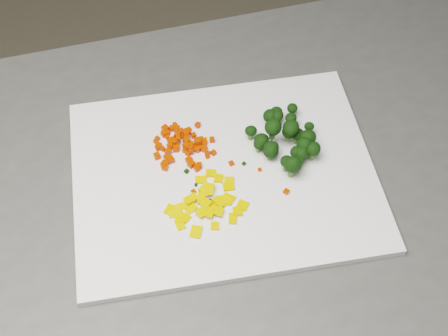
# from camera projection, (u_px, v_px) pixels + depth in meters

# --- Properties ---
(counter_block) EXTENTS (1.20, 1.03, 0.90)m
(counter_block) POSITION_uv_depth(u_px,v_px,m) (235.00, 307.00, 1.28)
(counter_block) COLOR #4E4E4B
(counter_block) RESTS_ON ground
(cutting_board) EXTENTS (0.52, 0.45, 0.01)m
(cutting_board) POSITION_uv_depth(u_px,v_px,m) (224.00, 174.00, 0.91)
(cutting_board) COLOR white
(cutting_board) RESTS_ON counter_block
(carrot_pile) EXTENTS (0.10, 0.10, 0.03)m
(carrot_pile) POSITION_uv_depth(u_px,v_px,m) (186.00, 142.00, 0.92)
(carrot_pile) COLOR red
(carrot_pile) RESTS_ON cutting_board
(pepper_pile) EXTENTS (0.11, 0.11, 0.02)m
(pepper_pile) POSITION_uv_depth(u_px,v_px,m) (206.00, 200.00, 0.87)
(pepper_pile) COLOR #FFB60D
(pepper_pile) RESTS_ON cutting_board
(broccoli_pile) EXTENTS (0.12, 0.12, 0.05)m
(broccoli_pile) POSITION_uv_depth(u_px,v_px,m) (288.00, 133.00, 0.92)
(broccoli_pile) COLOR black
(broccoli_pile) RESTS_ON cutting_board
(carrot_cube_0) EXTENTS (0.01, 0.01, 0.01)m
(carrot_cube_0) POSITION_uv_depth(u_px,v_px,m) (201.00, 140.00, 0.94)
(carrot_cube_0) COLOR red
(carrot_cube_0) RESTS_ON carrot_pile
(carrot_cube_1) EXTENTS (0.01, 0.01, 0.01)m
(carrot_cube_1) POSITION_uv_depth(u_px,v_px,m) (186.00, 150.00, 0.93)
(carrot_cube_1) COLOR red
(carrot_cube_1) RESTS_ON carrot_pile
(carrot_cube_2) EXTENTS (0.01, 0.01, 0.01)m
(carrot_cube_2) POSITION_uv_depth(u_px,v_px,m) (199.00, 147.00, 0.93)
(carrot_cube_2) COLOR red
(carrot_cube_2) RESTS_ON carrot_pile
(carrot_cube_3) EXTENTS (0.01, 0.01, 0.01)m
(carrot_cube_3) POSITION_uv_depth(u_px,v_px,m) (171.00, 145.00, 0.93)
(carrot_cube_3) COLOR red
(carrot_cube_3) RESTS_ON carrot_pile
(carrot_cube_4) EXTENTS (0.01, 0.01, 0.01)m
(carrot_cube_4) POSITION_uv_depth(u_px,v_px,m) (168.00, 152.00, 0.93)
(carrot_cube_4) COLOR red
(carrot_cube_4) RESTS_ON carrot_pile
(carrot_cube_5) EXTENTS (0.01, 0.01, 0.01)m
(carrot_cube_5) POSITION_uv_depth(u_px,v_px,m) (181.00, 131.00, 0.95)
(carrot_cube_5) COLOR red
(carrot_cube_5) RESTS_ON carrot_pile
(carrot_cube_6) EXTENTS (0.01, 0.01, 0.01)m
(carrot_cube_6) POSITION_uv_depth(u_px,v_px,m) (194.00, 135.00, 0.95)
(carrot_cube_6) COLOR red
(carrot_cube_6) RESTS_ON carrot_pile
(carrot_cube_7) EXTENTS (0.01, 0.01, 0.01)m
(carrot_cube_7) POSITION_uv_depth(u_px,v_px,m) (199.00, 166.00, 0.91)
(carrot_cube_7) COLOR red
(carrot_cube_7) RESTS_ON carrot_pile
(carrot_cube_8) EXTENTS (0.01, 0.01, 0.01)m
(carrot_cube_8) POSITION_uv_depth(u_px,v_px,m) (194.00, 146.00, 0.93)
(carrot_cube_8) COLOR red
(carrot_cube_8) RESTS_ON carrot_pile
(carrot_cube_9) EXTENTS (0.01, 0.01, 0.01)m
(carrot_cube_9) POSITION_uv_depth(u_px,v_px,m) (157.00, 156.00, 0.92)
(carrot_cube_9) COLOR red
(carrot_cube_9) RESTS_ON carrot_pile
(carrot_cube_10) EXTENTS (0.01, 0.01, 0.01)m
(carrot_cube_10) POSITION_uv_depth(u_px,v_px,m) (165.00, 167.00, 0.91)
(carrot_cube_10) COLOR red
(carrot_cube_10) RESTS_ON carrot_pile
(carrot_cube_11) EXTENTS (0.01, 0.01, 0.01)m
(carrot_cube_11) POSITION_uv_depth(u_px,v_px,m) (187.00, 137.00, 0.93)
(carrot_cube_11) COLOR red
(carrot_cube_11) RESTS_ON carrot_pile
(carrot_cube_12) EXTENTS (0.01, 0.01, 0.01)m
(carrot_cube_12) POSITION_uv_depth(u_px,v_px,m) (167.00, 133.00, 0.95)
(carrot_cube_12) COLOR red
(carrot_cube_12) RESTS_ON carrot_pile
(carrot_cube_13) EXTENTS (0.01, 0.01, 0.01)m
(carrot_cube_13) POSITION_uv_depth(u_px,v_px,m) (175.00, 127.00, 0.96)
(carrot_cube_13) COLOR red
(carrot_cube_13) RESTS_ON carrot_pile
(carrot_cube_14) EXTENTS (0.01, 0.01, 0.01)m
(carrot_cube_14) POSITION_uv_depth(u_px,v_px,m) (207.00, 156.00, 0.92)
(carrot_cube_14) COLOR red
(carrot_cube_14) RESTS_ON carrot_pile
(carrot_cube_15) EXTENTS (0.01, 0.01, 0.01)m
(carrot_cube_15) POSITION_uv_depth(u_px,v_px,m) (170.00, 141.00, 0.94)
(carrot_cube_15) COLOR red
(carrot_cube_15) RESTS_ON carrot_pile
(carrot_cube_16) EXTENTS (0.01, 0.01, 0.01)m
(carrot_cube_16) POSITION_uv_depth(u_px,v_px,m) (168.00, 161.00, 0.92)
(carrot_cube_16) COLOR red
(carrot_cube_16) RESTS_ON carrot_pile
(carrot_cube_17) EXTENTS (0.01, 0.01, 0.01)m
(carrot_cube_17) POSITION_uv_depth(u_px,v_px,m) (197.00, 125.00, 0.96)
(carrot_cube_17) COLOR red
(carrot_cube_17) RESTS_ON carrot_pile
(carrot_cube_18) EXTENTS (0.01, 0.01, 0.01)m
(carrot_cube_18) POSITION_uv_depth(u_px,v_px,m) (197.00, 142.00, 0.93)
(carrot_cube_18) COLOR red
(carrot_cube_18) RESTS_ON carrot_pile
(carrot_cube_19) EXTENTS (0.01, 0.01, 0.01)m
(carrot_cube_19) POSITION_uv_depth(u_px,v_px,m) (189.00, 160.00, 0.92)
(carrot_cube_19) COLOR red
(carrot_cube_19) RESTS_ON carrot_pile
(carrot_cube_20) EXTENTS (0.01, 0.01, 0.01)m
(carrot_cube_20) POSITION_uv_depth(u_px,v_px,m) (164.00, 134.00, 0.95)
(carrot_cube_20) COLOR red
(carrot_cube_20) RESTS_ON carrot_pile
(carrot_cube_21) EXTENTS (0.01, 0.01, 0.01)m
(carrot_cube_21) POSITION_uv_depth(u_px,v_px,m) (212.00, 140.00, 0.94)
(carrot_cube_21) COLOR red
(carrot_cube_21) RESTS_ON carrot_pile
(carrot_cube_22) EXTENTS (0.01, 0.01, 0.01)m
(carrot_cube_22) POSITION_uv_depth(u_px,v_px,m) (177.00, 135.00, 0.94)
(carrot_cube_22) COLOR red
(carrot_cube_22) RESTS_ON carrot_pile
(carrot_cube_23) EXTENTS (0.01, 0.01, 0.01)m
(carrot_cube_23) POSITION_uv_depth(u_px,v_px,m) (201.00, 146.00, 0.93)
(carrot_cube_23) COLOR red
(carrot_cube_23) RESTS_ON carrot_pile
(carrot_cube_24) EXTENTS (0.01, 0.01, 0.01)m
(carrot_cube_24) POSITION_uv_depth(u_px,v_px,m) (191.00, 164.00, 0.91)
(carrot_cube_24) COLOR red
(carrot_cube_24) RESTS_ON carrot_pile
(carrot_cube_25) EXTENTS (0.01, 0.01, 0.01)m
(carrot_cube_25) POSITION_uv_depth(u_px,v_px,m) (174.00, 142.00, 0.93)
(carrot_cube_25) COLOR red
(carrot_cube_25) RESTS_ON carrot_pile
(carrot_cube_26) EXTENTS (0.01, 0.01, 0.01)m
(carrot_cube_26) POSITION_uv_depth(u_px,v_px,m) (186.00, 132.00, 0.94)
(carrot_cube_26) COLOR red
(carrot_cube_26) RESTS_ON carrot_pile
(carrot_cube_27) EXTENTS (0.01, 0.01, 0.01)m
(carrot_cube_27) POSITION_uv_depth(u_px,v_px,m) (189.00, 130.00, 0.95)
(carrot_cube_27) COLOR red
(carrot_cube_27) RESTS_ON carrot_pile
(carrot_cube_28) EXTENTS (0.01, 0.01, 0.01)m
(carrot_cube_28) POSITION_uv_depth(u_px,v_px,m) (207.00, 154.00, 0.93)
(carrot_cube_28) COLOR red
(carrot_cube_28) RESTS_ON carrot_pile
(carrot_cube_29) EXTENTS (0.01, 0.01, 0.01)m
(carrot_cube_29) POSITION_uv_depth(u_px,v_px,m) (187.00, 141.00, 0.93)
(carrot_cube_29) COLOR red
(carrot_cube_29) RESTS_ON carrot_pile
(carrot_cube_30) EXTENTS (0.01, 0.01, 0.01)m
(carrot_cube_30) POSITION_uv_depth(u_px,v_px,m) (165.00, 129.00, 0.95)
(carrot_cube_30) COLOR red
(carrot_cube_30) RESTS_ON carrot_pile
(carrot_cube_31) EXTENTS (0.01, 0.01, 0.01)m
(carrot_cube_31) POSITION_uv_depth(u_px,v_px,m) (171.00, 160.00, 0.92)
(carrot_cube_31) COLOR red
(carrot_cube_31) RESTS_ON carrot_pile
(carrot_cube_32) EXTENTS (0.01, 0.01, 0.01)m
(carrot_cube_32) POSITION_uv_depth(u_px,v_px,m) (213.00, 153.00, 0.93)
(carrot_cube_32) COLOR red
(carrot_cube_32) RESTS_ON carrot_pile
(carrot_cube_33) EXTENTS (0.01, 0.01, 0.01)m
(carrot_cube_33) POSITION_uv_depth(u_px,v_px,m) (156.00, 141.00, 0.94)
(carrot_cube_33) COLOR red
(carrot_cube_33) RESTS_ON carrot_pile
(carrot_cube_34) EXTENTS (0.01, 0.01, 0.01)m
(carrot_cube_34) POSITION_uv_depth(u_px,v_px,m) (191.00, 144.00, 0.93)
(carrot_cube_34) COLOR red
(carrot_cube_34) RESTS_ON carrot_pile
(carrot_cube_35) EXTENTS (0.01, 0.01, 0.01)m
(carrot_cube_35) POSITION_uv_depth(u_px,v_px,m) (190.00, 148.00, 0.92)
(carrot_cube_35) COLOR red
(carrot_cube_35) RESTS_ON carrot_pile
(carrot_cube_36) EXTENTS (0.01, 0.01, 0.01)m
(carrot_cube_36) POSITION_uv_depth(u_px,v_px,m) (176.00, 149.00, 0.93)
(carrot_cube_36) COLOR red
(carrot_cube_36) RESTS_ON carrot_pile
(carrot_cube_37) EXTENTS (0.01, 0.01, 0.01)m
(carrot_cube_37) POSITION_uv_depth(u_px,v_px,m) (167.00, 157.00, 0.92)
(carrot_cube_37) COLOR red
(carrot_cube_37) RESTS_ON carrot_pile
(carrot_cube_38) EXTENTS (0.01, 0.01, 0.01)m
(carrot_cube_38) POSITION_uv_depth(u_px,v_px,m) (188.00, 153.00, 0.93)
(carrot_cube_38) COLOR red
(carrot_cube_38) RESTS_ON carrot_pile
(carrot_cube_39) EXTENTS (0.01, 0.01, 0.01)m
(carrot_cube_39) POSITION_uv_depth(u_px,v_px,m) (167.00, 137.00, 0.94)
(carrot_cube_39) COLOR red
(carrot_cube_39) RESTS_ON carrot_pile
(carrot_cube_40) EXTENTS (0.01, 0.01, 0.01)m
(carrot_cube_40) POSITION_uv_depth(u_px,v_px,m) (170.00, 147.00, 0.93)
(carrot_cube_40) COLOR red
(carrot_cube_40) RESTS_ON carrot_pile
(carrot_cube_41) EXTENTS (0.01, 0.01, 0.01)m
(carrot_cube_41) POSITION_uv_depth(u_px,v_px,m) (177.00, 148.00, 0.93)
(carrot_cube_41) COLOR red
(carrot_cube_41) RESTS_ON carrot_pile
(carrot_cube_42) EXTENTS (0.01, 0.01, 0.01)m
(carrot_cube_42) POSITION_uv_depth(u_px,v_px,m) (186.00, 134.00, 0.94)
(carrot_cube_42) COLOR red
(carrot_cube_42) RESTS_ON carrot_pile
(carrot_cube_43) EXTENTS (0.01, 0.01, 0.01)m
(carrot_cube_43) POSITION_uv_depth(u_px,v_px,m) (197.00, 169.00, 0.91)
(carrot_cube_43) COLOR red
(carrot_cube_43) RESTS_ON carrot_pile
(carrot_cube_44) EXTENTS (0.01, 0.01, 0.01)m
(carrot_cube_44) POSITION_uv_depth(u_px,v_px,m) (163.00, 149.00, 0.93)
(carrot_cube_44) COLOR red
(carrot_cube_44) RESTS_ON carrot_pile
(carrot_cube_45) EXTENTS (0.01, 0.01, 0.01)m
(carrot_cube_45) POSITION_uv_depth(u_px,v_px,m) (205.00, 141.00, 0.94)
(carrot_cube_45) COLOR red
(carrot_cube_45) RESTS_ON carrot_pile
(carrot_cube_46) EXTENTS (0.01, 0.01, 0.01)m
(carrot_cube_46) POSITION_uv_depth(u_px,v_px,m) (186.00, 146.00, 0.92)
(carrot_cube_46) COLOR red
(carrot_cube_46) RESTS_ON carrot_pile
(carrot_cube_47) EXTENTS (0.01, 0.01, 0.01)m
(carrot_cube_47) POSITION_uv_depth(u_px,v_px,m) (204.00, 149.00, 0.93)
(carrot_cube_47) COLOR red
(carrot_cube_47) RESTS_ON carrot_pile
(carrot_cube_48) EXTENTS (0.01, 0.01, 0.01)m
(carrot_cube_48) POSITION_uv_depth(u_px,v_px,m) (157.00, 139.00, 0.94)
(carrot_cube_48) COLOR red
(carrot_cube_48) RESTS_ON carrot_pile
(carrot_cube_49) EXTENTS (0.01, 0.01, 0.01)m
(carrot_cube_49) POSITION_uv_depth(u_px,v_px,m) (158.00, 148.00, 0.93)
(carrot_cube_49) COLOR red
(carrot_cube_49) RESTS_ON carrot_pile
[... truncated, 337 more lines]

